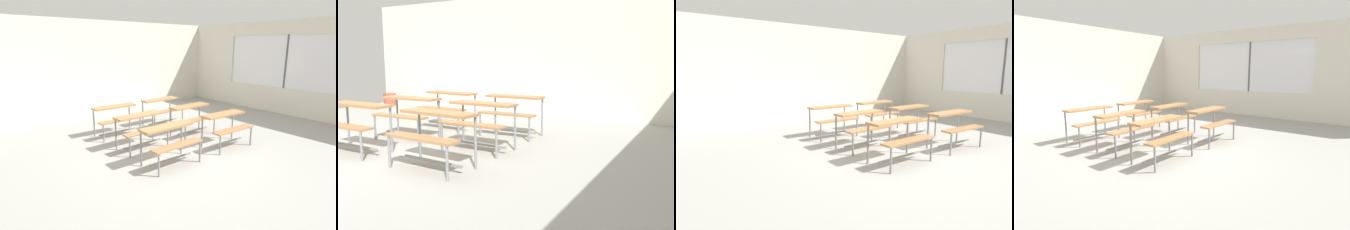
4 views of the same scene
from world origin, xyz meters
TOP-DOWN VIEW (x-y plane):
  - ground at (0.00, 0.00)m, footprint 10.00×9.00m
  - wall_back at (0.00, 4.50)m, footprint 10.00×0.12m
  - desk_bench_r0c0 at (-0.46, -0.27)m, footprint 1.10×0.59m
  - desk_bench_r0c1 at (1.13, -0.32)m, footprint 1.13×0.64m
  - desk_bench_r1c0 at (-0.41, 0.79)m, footprint 1.11×0.62m
  - desk_bench_r1c1 at (1.12, 0.77)m, footprint 1.11×0.60m
  - desk_bench_r2c0 at (-0.41, 1.91)m, footprint 1.12×0.62m
  - desk_bench_r2c1 at (1.06, 1.93)m, footprint 1.11×0.60m

SIDE VIEW (x-z plane):
  - ground at x=0.00m, z-range -0.05..0.00m
  - desk_bench_r0c0 at x=-0.46m, z-range 0.19..0.93m
  - desk_bench_r0c1 at x=1.13m, z-range 0.19..0.93m
  - desk_bench_r1c0 at x=-0.41m, z-range 0.19..0.93m
  - desk_bench_r1c1 at x=1.12m, z-range 0.19..0.93m
  - desk_bench_r2c0 at x=-0.41m, z-range 0.19..0.93m
  - desk_bench_r2c1 at x=1.06m, z-range 0.19..0.93m
  - wall_back at x=0.00m, z-range 0.00..3.00m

